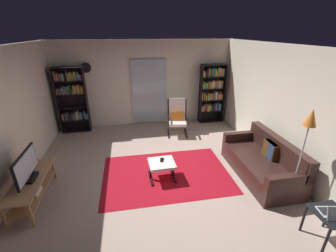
{
  "coord_description": "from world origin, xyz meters",
  "views": [
    {
      "loc": [
        -0.5,
        -4.03,
        2.86
      ],
      "look_at": [
        0.37,
        0.75,
        0.75
      ],
      "focal_mm": 23.87,
      "sensor_mm": 36.0,
      "label": 1
    }
  ],
  "objects_px": {
    "bookshelf_near_sofa": "(212,91)",
    "ottoman": "(162,165)",
    "cell_phone": "(162,160)",
    "wall_clock": "(86,68)",
    "television": "(26,168)",
    "lounge_armchair": "(177,116)",
    "leather_sofa": "(263,162)",
    "floor_lamp_by_sofa": "(308,129)",
    "tv_remote": "(162,160)",
    "tv_stand": "(32,187)",
    "bookshelf_near_tv": "(72,98)",
    "laptop": "(335,213)",
    "side_table": "(330,219)"
  },
  "relations": [
    {
      "from": "ottoman",
      "to": "tv_remote",
      "type": "relative_size",
      "value": 3.73
    },
    {
      "from": "floor_lamp_by_sofa",
      "to": "tv_remote",
      "type": "bearing_deg",
      "value": 152.06
    },
    {
      "from": "tv_stand",
      "to": "laptop",
      "type": "xyz_separation_m",
      "value": [
        4.46,
        -1.68,
        0.26
      ]
    },
    {
      "from": "tv_remote",
      "to": "wall_clock",
      "type": "distance_m",
      "value": 3.73
    },
    {
      "from": "tv_stand",
      "to": "bookshelf_near_sofa",
      "type": "height_order",
      "value": "bookshelf_near_sofa"
    },
    {
      "from": "laptop",
      "to": "wall_clock",
      "type": "height_order",
      "value": "wall_clock"
    },
    {
      "from": "lounge_armchair",
      "to": "bookshelf_near_tv",
      "type": "bearing_deg",
      "value": 167.12
    },
    {
      "from": "ottoman",
      "to": "floor_lamp_by_sofa",
      "type": "xyz_separation_m",
      "value": [
        2.17,
        -1.08,
        1.11
      ]
    },
    {
      "from": "cell_phone",
      "to": "wall_clock",
      "type": "distance_m",
      "value": 3.71
    },
    {
      "from": "bookshelf_near_tv",
      "to": "floor_lamp_by_sofa",
      "type": "bearing_deg",
      "value": -41.82
    },
    {
      "from": "television",
      "to": "lounge_armchair",
      "type": "bearing_deg",
      "value": 37.18
    },
    {
      "from": "bookshelf_near_tv",
      "to": "bookshelf_near_sofa",
      "type": "height_order",
      "value": "bookshelf_near_tv"
    },
    {
      "from": "leather_sofa",
      "to": "cell_phone",
      "type": "distance_m",
      "value": 2.12
    },
    {
      "from": "cell_phone",
      "to": "tv_stand",
      "type": "bearing_deg",
      "value": -161.36
    },
    {
      "from": "lounge_armchair",
      "to": "tv_remote",
      "type": "xyz_separation_m",
      "value": [
        -0.77,
        -2.08,
        -0.15
      ]
    },
    {
      "from": "tv_remote",
      "to": "wall_clock",
      "type": "height_order",
      "value": "wall_clock"
    },
    {
      "from": "cell_phone",
      "to": "lounge_armchair",
      "type": "bearing_deg",
      "value": 79.28
    },
    {
      "from": "floor_lamp_by_sofa",
      "to": "wall_clock",
      "type": "relative_size",
      "value": 6.04
    },
    {
      "from": "bookshelf_near_tv",
      "to": "leather_sofa",
      "type": "relative_size",
      "value": 1.03
    },
    {
      "from": "wall_clock",
      "to": "tv_stand",
      "type": "bearing_deg",
      "value": -101.12
    },
    {
      "from": "floor_lamp_by_sofa",
      "to": "side_table",
      "type": "height_order",
      "value": "floor_lamp_by_sofa"
    },
    {
      "from": "bookshelf_near_sofa",
      "to": "floor_lamp_by_sofa",
      "type": "height_order",
      "value": "bookshelf_near_sofa"
    },
    {
      "from": "tv_stand",
      "to": "bookshelf_near_sofa",
      "type": "relative_size",
      "value": 0.72
    },
    {
      "from": "side_table",
      "to": "laptop",
      "type": "xyz_separation_m",
      "value": [
        -0.01,
        -0.04,
        0.16
      ]
    },
    {
      "from": "bookshelf_near_sofa",
      "to": "side_table",
      "type": "xyz_separation_m",
      "value": [
        0.02,
        -4.76,
        -0.63
      ]
    },
    {
      "from": "tv_remote",
      "to": "bookshelf_near_tv",
      "type": "bearing_deg",
      "value": 153.07
    },
    {
      "from": "cell_phone",
      "to": "floor_lamp_by_sofa",
      "type": "height_order",
      "value": "floor_lamp_by_sofa"
    },
    {
      "from": "television",
      "to": "lounge_armchair",
      "type": "relative_size",
      "value": 0.82
    },
    {
      "from": "floor_lamp_by_sofa",
      "to": "laptop",
      "type": "xyz_separation_m",
      "value": [
        -0.08,
        -0.87,
        -0.86
      ]
    },
    {
      "from": "ottoman",
      "to": "tv_remote",
      "type": "height_order",
      "value": "tv_remote"
    },
    {
      "from": "bookshelf_near_sofa",
      "to": "floor_lamp_by_sofa",
      "type": "relative_size",
      "value": 1.07
    },
    {
      "from": "leather_sofa",
      "to": "side_table",
      "type": "distance_m",
      "value": 1.65
    },
    {
      "from": "leather_sofa",
      "to": "floor_lamp_by_sofa",
      "type": "relative_size",
      "value": 1.07
    },
    {
      "from": "floor_lamp_by_sofa",
      "to": "wall_clock",
      "type": "distance_m",
      "value": 5.67
    },
    {
      "from": "tv_stand",
      "to": "laptop",
      "type": "bearing_deg",
      "value": -20.7
    },
    {
      "from": "lounge_armchair",
      "to": "cell_phone",
      "type": "bearing_deg",
      "value": -110.76
    },
    {
      "from": "television",
      "to": "tv_stand",
      "type": "bearing_deg",
      "value": -98.85
    },
    {
      "from": "laptop",
      "to": "television",
      "type": "bearing_deg",
      "value": 159.13
    },
    {
      "from": "tv_remote",
      "to": "ottoman",
      "type": "bearing_deg",
      "value": -83.59
    },
    {
      "from": "wall_clock",
      "to": "bookshelf_near_sofa",
      "type": "bearing_deg",
      "value": -2.57
    },
    {
      "from": "ottoman",
      "to": "laptop",
      "type": "bearing_deg",
      "value": -43.02
    },
    {
      "from": "cell_phone",
      "to": "laptop",
      "type": "xyz_separation_m",
      "value": [
        2.07,
        -2.04,
        0.18
      ]
    },
    {
      "from": "lounge_armchair",
      "to": "ottoman",
      "type": "bearing_deg",
      "value": -110.3
    },
    {
      "from": "bookshelf_near_sofa",
      "to": "ottoman",
      "type": "distance_m",
      "value": 3.61
    },
    {
      "from": "ottoman",
      "to": "cell_phone",
      "type": "relative_size",
      "value": 3.83
    },
    {
      "from": "leather_sofa",
      "to": "lounge_armchair",
      "type": "distance_m",
      "value": 2.74
    },
    {
      "from": "bookshelf_near_tv",
      "to": "floor_lamp_by_sofa",
      "type": "height_order",
      "value": "bookshelf_near_tv"
    },
    {
      "from": "bookshelf_near_sofa",
      "to": "floor_lamp_by_sofa",
      "type": "bearing_deg",
      "value": -88.65
    },
    {
      "from": "bookshelf_near_sofa",
      "to": "leather_sofa",
      "type": "height_order",
      "value": "bookshelf_near_sofa"
    },
    {
      "from": "lounge_armchair",
      "to": "wall_clock",
      "type": "distance_m",
      "value": 2.97
    }
  ]
}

